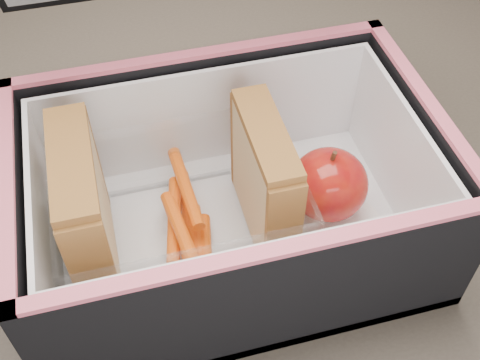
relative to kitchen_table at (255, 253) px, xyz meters
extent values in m
cube|color=brown|center=(0.00, 0.00, 0.08)|extent=(1.20, 0.80, 0.03)
cube|color=#382D26|center=(0.55, 0.35, -0.30)|extent=(0.05, 0.05, 0.72)
cube|color=#C8B67E|center=(-0.15, -0.04, 0.16)|extent=(0.01, 0.10, 0.11)
cube|color=#BC5C66|center=(-0.14, -0.04, 0.16)|extent=(0.01, 0.10, 0.10)
cube|color=#C8B67E|center=(-0.14, -0.04, 0.16)|extent=(0.01, 0.10, 0.11)
cube|color=brown|center=(-0.14, -0.04, 0.22)|extent=(0.03, 0.11, 0.01)
cube|color=#C8B67E|center=(-0.02, -0.04, 0.16)|extent=(0.01, 0.10, 0.10)
cube|color=#BC5C66|center=(-0.01, -0.04, 0.16)|extent=(0.01, 0.09, 0.10)
cube|color=#C8B67E|center=(0.00, -0.04, 0.16)|extent=(0.01, 0.10, 0.10)
cube|color=brown|center=(-0.01, -0.04, 0.21)|extent=(0.03, 0.10, 0.01)
cylinder|color=#CF4400|center=(-0.06, -0.07, 0.11)|extent=(0.03, 0.09, 0.01)
cylinder|color=#CF4400|center=(-0.08, -0.03, 0.13)|extent=(0.03, 0.09, 0.01)
cylinder|color=#CF4400|center=(-0.07, -0.01, 0.14)|extent=(0.01, 0.09, 0.01)
cylinder|color=#CF4400|center=(-0.07, -0.06, 0.11)|extent=(0.02, 0.09, 0.01)
cylinder|color=#CF4400|center=(-0.08, -0.05, 0.13)|extent=(0.02, 0.09, 0.01)
cylinder|color=#CF4400|center=(-0.08, -0.06, 0.14)|extent=(0.02, 0.09, 0.01)
cylinder|color=#CF4400|center=(-0.07, -0.02, 0.11)|extent=(0.02, 0.09, 0.01)
cube|color=white|center=(0.05, -0.04, 0.11)|extent=(0.08, 0.09, 0.01)
ellipsoid|color=maroon|center=(0.05, -0.04, 0.14)|extent=(0.08, 0.08, 0.06)
cylinder|color=#492B1A|center=(0.05, -0.04, 0.18)|extent=(0.01, 0.01, 0.01)
camera|label=1|loc=(-0.10, -0.34, 0.51)|focal=45.00mm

